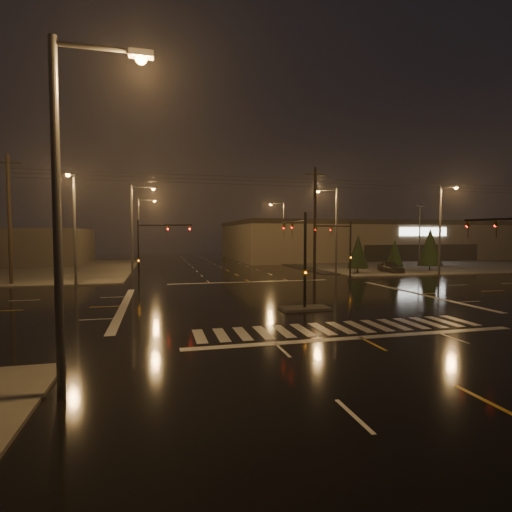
# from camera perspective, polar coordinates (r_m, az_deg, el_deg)

# --- Properties ---
(ground) EXTENTS (140.00, 140.00, 0.00)m
(ground) POSITION_cam_1_polar(r_m,az_deg,el_deg) (28.83, 4.13, -6.20)
(ground) COLOR black
(ground) RESTS_ON ground
(sidewalk_ne) EXTENTS (36.00, 36.00, 0.12)m
(sidewalk_ne) POSITION_cam_1_polar(r_m,az_deg,el_deg) (69.15, 20.31, -0.96)
(sidewalk_ne) COLOR #413F3A
(sidewalk_ne) RESTS_ON ground
(median_island) EXTENTS (3.00, 1.60, 0.15)m
(median_island) POSITION_cam_1_polar(r_m,az_deg,el_deg) (25.10, 6.98, -7.43)
(median_island) COLOR #413F3A
(median_island) RESTS_ON ground
(crosswalk) EXTENTS (15.00, 2.60, 0.01)m
(crosswalk) POSITION_cam_1_polar(r_m,az_deg,el_deg) (20.61, 12.00, -9.97)
(crosswalk) COLOR beige
(crosswalk) RESTS_ON ground
(stop_bar_near) EXTENTS (16.00, 0.50, 0.01)m
(stop_bar_near) POSITION_cam_1_polar(r_m,az_deg,el_deg) (18.88, 14.70, -11.20)
(stop_bar_near) COLOR beige
(stop_bar_near) RESTS_ON ground
(stop_bar_far) EXTENTS (16.00, 0.50, 0.01)m
(stop_bar_far) POSITION_cam_1_polar(r_m,az_deg,el_deg) (39.33, -0.84, -3.72)
(stop_bar_far) COLOR beige
(stop_bar_far) RESTS_ON ground
(parking_lot) EXTENTS (50.00, 24.00, 0.08)m
(parking_lot) POSITION_cam_1_polar(r_m,az_deg,el_deg) (70.51, 24.59, -0.99)
(parking_lot) COLOR black
(parking_lot) RESTS_ON ground
(retail_building) EXTENTS (60.20, 28.30, 7.20)m
(retail_building) POSITION_cam_1_polar(r_m,az_deg,el_deg) (85.18, 17.10, 2.35)
(retail_building) COLOR #776B55
(retail_building) RESTS_ON ground
(signal_mast_median) EXTENTS (0.25, 4.59, 6.00)m
(signal_mast_median) POSITION_cam_1_polar(r_m,az_deg,el_deg) (25.57, 6.29, 1.07)
(signal_mast_median) COLOR black
(signal_mast_median) RESTS_ON ground
(signal_mast_ne) EXTENTS (4.84, 1.86, 6.00)m
(signal_mast_ne) POSITION_cam_1_polar(r_m,az_deg,el_deg) (41.46, 12.34, 1.80)
(signal_mast_ne) COLOR black
(signal_mast_ne) RESTS_ON ground
(signal_mast_nw) EXTENTS (4.84, 1.86, 6.00)m
(signal_mast_nw) POSITION_cam_1_polar(r_m,az_deg,el_deg) (37.21, -14.94, 1.64)
(signal_mast_nw) COLOR black
(signal_mast_nw) RESTS_ON ground
(streetlight_0) EXTENTS (2.77, 0.32, 10.00)m
(streetlight_0) POSITION_cam_1_polar(r_m,az_deg,el_deg) (12.35, -25.18, 8.27)
(streetlight_0) COLOR #38383A
(streetlight_0) RESTS_ON ground
(streetlight_1) EXTENTS (2.77, 0.32, 10.00)m
(streetlight_1) POSITION_cam_1_polar(r_m,az_deg,el_deg) (45.14, -16.94, 4.39)
(streetlight_1) COLOR #38383A
(streetlight_1) RESTS_ON ground
(streetlight_2) EXTENTS (2.77, 0.32, 10.00)m
(streetlight_2) POSITION_cam_1_polar(r_m,az_deg,el_deg) (61.12, -16.14, 4.00)
(streetlight_2) COLOR #38383A
(streetlight_2) RESTS_ON ground
(streetlight_3) EXTENTS (2.77, 0.32, 10.00)m
(streetlight_3) POSITION_cam_1_polar(r_m,az_deg,el_deg) (47.49, 11.06, 4.39)
(streetlight_3) COLOR #38383A
(streetlight_3) RESTS_ON ground
(streetlight_4) EXTENTS (2.77, 0.32, 10.00)m
(streetlight_4) POSITION_cam_1_polar(r_m,az_deg,el_deg) (66.16, 3.73, 4.03)
(streetlight_4) COLOR #38383A
(streetlight_4) RESTS_ON ground
(streetlight_5) EXTENTS (0.32, 2.77, 10.00)m
(streetlight_5) POSITION_cam_1_polar(r_m,az_deg,el_deg) (38.93, -24.59, 4.49)
(streetlight_5) COLOR #38383A
(streetlight_5) RESTS_ON ground
(streetlight_6) EXTENTS (0.32, 2.77, 10.00)m
(streetlight_6) POSITION_cam_1_polar(r_m,az_deg,el_deg) (49.12, 25.04, 4.11)
(streetlight_6) COLOR #38383A
(streetlight_6) RESTS_ON ground
(utility_pole_0) EXTENTS (2.20, 0.32, 12.00)m
(utility_pole_0) POSITION_cam_1_polar(r_m,az_deg,el_deg) (43.15, -31.77, 4.58)
(utility_pole_0) COLOR black
(utility_pole_0) RESTS_ON ground
(utility_pole_1) EXTENTS (2.20, 0.32, 12.00)m
(utility_pole_1) POSITION_cam_1_polar(r_m,az_deg,el_deg) (44.39, 8.42, 4.94)
(utility_pole_1) COLOR black
(utility_pole_1) RESTS_ON ground
(conifer_0) EXTENTS (2.51, 2.51, 4.63)m
(conifer_0) POSITION_cam_1_polar(r_m,az_deg,el_deg) (48.87, 14.36, 0.62)
(conifer_0) COLOR black
(conifer_0) RESTS_ON ground
(conifer_1) EXTENTS (2.14, 2.14, 4.05)m
(conifer_1) POSITION_cam_1_polar(r_m,az_deg,el_deg) (52.78, 19.20, 0.41)
(conifer_1) COLOR black
(conifer_1) RESTS_ON ground
(conifer_2) EXTENTS (3.05, 3.05, 5.47)m
(conifer_2) POSITION_cam_1_polar(r_m,az_deg,el_deg) (55.73, 23.61, 1.18)
(conifer_2) COLOR black
(conifer_2) RESTS_ON ground
(car_parked) EXTENTS (1.80, 4.23, 1.43)m
(car_parked) POSITION_cam_1_polar(r_m,az_deg,el_deg) (51.28, 18.68, -1.51)
(car_parked) COLOR black
(car_parked) RESTS_ON ground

